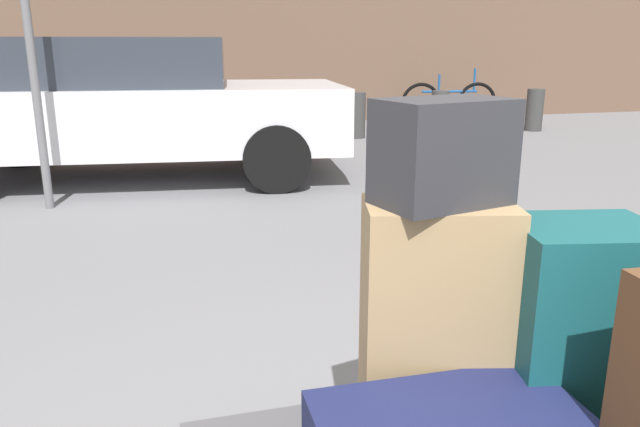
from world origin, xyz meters
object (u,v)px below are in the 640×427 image
(duffel_bag_charcoal_topmost_pile, at_px, (443,152))
(bicycle_leaning, at_px, (449,102))
(suitcase_tan_front_right, at_px, (434,322))
(bollard_kerb_near, at_px, (356,115))
(parked_car, at_px, (125,105))
(bollard_kerb_mid, at_px, (440,113))
(no_parking_sign, at_px, (27,16))
(bollard_kerb_far, at_px, (535,110))
(suitcase_teal_stacked_top, at_px, (574,337))

(duffel_bag_charcoal_topmost_pile, height_order, bicycle_leaning, duffel_bag_charcoal_topmost_pile)
(suitcase_tan_front_right, relative_size, bollard_kerb_near, 0.94)
(bollard_kerb_near, bearing_deg, duffel_bag_charcoal_topmost_pile, -107.03)
(duffel_bag_charcoal_topmost_pile, height_order, parked_car, parked_car)
(duffel_bag_charcoal_topmost_pile, relative_size, bicycle_leaning, 0.18)
(bollard_kerb_mid, relative_size, no_parking_sign, 0.26)
(suitcase_tan_front_right, xyz_separation_m, parked_car, (-0.95, 5.27, 0.10))
(bollard_kerb_far, bearing_deg, suitcase_teal_stacked_top, -123.57)
(suitcase_teal_stacked_top, xyz_separation_m, bollard_kerb_mid, (3.32, 7.55, -0.30))
(parked_car, relative_size, bollard_kerb_far, 6.64)
(no_parking_sign, bearing_deg, bollard_kerb_far, 25.20)
(suitcase_teal_stacked_top, xyz_separation_m, parked_car, (-1.27, 5.41, 0.13))
(no_parking_sign, bearing_deg, bicycle_leaning, 37.03)
(suitcase_teal_stacked_top, relative_size, bollard_kerb_far, 0.87)
(suitcase_tan_front_right, distance_m, bollard_kerb_far, 9.14)
(suitcase_teal_stacked_top, height_order, bicycle_leaning, bicycle_leaning)
(suitcase_teal_stacked_top, height_order, bollard_kerb_near, suitcase_teal_stacked_top)
(bollard_kerb_near, height_order, no_parking_sign, no_parking_sign)
(bicycle_leaning, distance_m, bollard_kerb_far, 1.57)
(parked_car, xyz_separation_m, bollard_kerb_far, (6.28, 2.15, -0.42))
(suitcase_tan_front_right, relative_size, bollard_kerb_far, 0.94)
(suitcase_tan_front_right, xyz_separation_m, duffel_bag_charcoal_topmost_pile, (0.00, 0.00, 0.44))
(bollard_kerb_mid, distance_m, no_parking_sign, 6.28)
(duffel_bag_charcoal_topmost_pile, bearing_deg, parked_car, 86.82)
(suitcase_tan_front_right, xyz_separation_m, bollard_kerb_mid, (3.64, 7.42, -0.32))
(bicycle_leaning, relative_size, bollard_kerb_far, 2.59)
(bicycle_leaning, bearing_deg, no_parking_sign, -142.97)
(bicycle_leaning, relative_size, bollard_kerb_near, 2.59)
(bicycle_leaning, xyz_separation_m, bollard_kerb_mid, (-0.82, -1.30, -0.03))
(suitcase_tan_front_right, relative_size, bicycle_leaning, 0.36)
(suitcase_tan_front_right, bearing_deg, suitcase_teal_stacked_top, -8.90)
(duffel_bag_charcoal_topmost_pile, xyz_separation_m, bollard_kerb_near, (2.27, 7.42, -0.76))
(bollard_kerb_far, bearing_deg, suitcase_tan_front_right, -125.72)
(suitcase_teal_stacked_top, bearing_deg, bicycle_leaning, 76.66)
(bicycle_leaning, relative_size, bollard_kerb_mid, 2.59)
(suitcase_tan_front_right, bearing_deg, bollard_kerb_near, 87.03)
(bollard_kerb_near, relative_size, bollard_kerb_far, 1.00)
(suitcase_teal_stacked_top, bearing_deg, no_parking_sign, 125.57)
(parked_car, height_order, bollard_kerb_mid, parked_car)
(parked_car, relative_size, bollard_kerb_mid, 6.64)
(parked_car, distance_m, bollard_kerb_near, 3.89)
(bicycle_leaning, bearing_deg, duffel_bag_charcoal_topmost_pile, -117.08)
(no_parking_sign, bearing_deg, bollard_kerb_mid, 31.92)
(suitcase_teal_stacked_top, bearing_deg, parked_car, 114.90)
(suitcase_tan_front_right, distance_m, duffel_bag_charcoal_topmost_pile, 0.44)
(suitcase_tan_front_right, bearing_deg, bollard_kerb_mid, 77.91)
(bollard_kerb_near, bearing_deg, suitcase_teal_stacked_top, -104.48)
(bicycle_leaning, bearing_deg, bollard_kerb_far, -56.07)
(suitcase_tan_front_right, xyz_separation_m, bicycle_leaning, (4.46, 8.72, -0.28))
(parked_car, distance_m, bicycle_leaning, 6.42)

